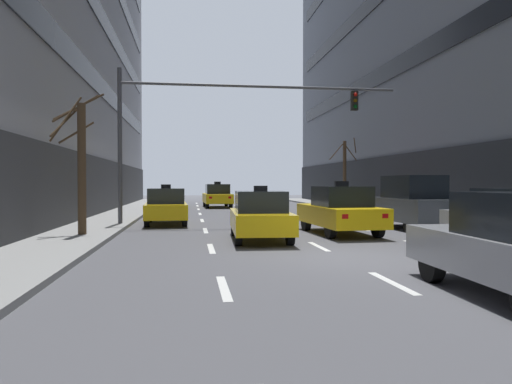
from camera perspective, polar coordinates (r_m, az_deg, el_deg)
The scene contains 34 objects.
ground_plane at distance 11.92m, azimuth 10.03°, elevation -7.67°, with size 120.00×120.00×0.00m, color #515156.
sidewalk_left at distance 11.94m, azimuth -26.21°, elevation -7.41°, with size 2.51×80.00×0.14m, color gray.
lane_stripe_l1_s3 at distance 8.42m, azimuth -3.86°, elevation -11.29°, with size 0.16×2.00×0.01m, color silver.
lane_stripe_l1_s4 at distance 13.34m, azimuth -5.36°, elevation -6.70°, with size 0.16×2.00×0.01m, color silver.
lane_stripe_l1_s5 at distance 18.31m, azimuth -6.04°, elevation -4.59°, with size 0.16×2.00×0.01m, color silver.
lane_stripe_l1_s6 at distance 23.29m, azimuth -6.43°, elevation -3.38°, with size 0.16×2.00×0.01m, color silver.
lane_stripe_l1_s7 at distance 28.27m, azimuth -6.68°, elevation -2.60°, with size 0.16×2.00×0.01m, color silver.
lane_stripe_l1_s8 at distance 33.26m, azimuth -6.86°, elevation -2.05°, with size 0.16×2.00×0.01m, color silver.
lane_stripe_l1_s9 at distance 38.26m, azimuth -6.99°, elevation -1.64°, with size 0.16×2.00×0.01m, color silver.
lane_stripe_l1_s10 at distance 43.25m, azimuth -7.09°, elevation -1.33°, with size 0.16×2.00×0.01m, color silver.
lane_stripe_l2_s3 at distance 9.15m, azimuth 15.90°, elevation -10.34°, with size 0.16×2.00×0.01m, color silver.
lane_stripe_l2_s4 at distance 13.82m, azimuth 7.47°, elevation -6.44°, with size 0.16×2.00×0.01m, color silver.
lane_stripe_l2_s5 at distance 18.65m, azimuth 3.40°, elevation -4.48°, with size 0.16×2.00×0.01m, color silver.
lane_stripe_l2_s6 at distance 23.56m, azimuth 1.02°, elevation -3.32°, with size 0.16×2.00×0.01m, color silver.
lane_stripe_l2_s7 at distance 28.50m, azimuth -0.53°, elevation -2.56°, with size 0.16×2.00×0.01m, color silver.
lane_stripe_l2_s8 at distance 33.46m, azimuth -1.62°, elevation -2.02°, with size 0.16×2.00×0.01m, color silver.
lane_stripe_l2_s9 at distance 38.42m, azimuth -2.43°, elevation -1.62°, with size 0.16×2.00×0.01m, color silver.
lane_stripe_l2_s10 at distance 43.40m, azimuth -3.05°, elevation -1.32°, with size 0.16×2.00×0.01m, color silver.
lane_stripe_l3_s4 at distance 14.91m, azimuth 18.92°, elevation -5.94°, with size 0.16×2.00×0.01m, color silver.
lane_stripe_l3_s5 at distance 19.48m, azimuth 12.26°, elevation -4.27°, with size 0.16×2.00×0.01m, color silver.
lane_stripe_l3_s6 at distance 24.22m, azimuth 8.18°, elevation -3.21°, with size 0.16×2.00×0.01m, color silver.
lane_stripe_l3_s7 at distance 29.04m, azimuth 5.46°, elevation -2.50°, with size 0.16×2.00×0.01m, color silver.
lane_stripe_l3_s8 at distance 33.92m, azimuth 3.51°, elevation -1.98°, with size 0.16×2.00×0.01m, color silver.
lane_stripe_l3_s9 at distance 38.83m, azimuth 2.06°, elevation -1.60°, with size 0.16×2.00×0.01m, color silver.
lane_stripe_l3_s10 at distance 43.76m, azimuth 0.93°, elevation -1.30°, with size 0.16×2.00×0.01m, color silver.
taxi_driving_0 at distance 21.28m, azimuth -10.66°, elevation -1.72°, with size 1.94×4.28×1.75m.
taxi_driving_1 at distance 15.09m, azimuth 0.50°, elevation -2.88°, with size 1.92×4.22×1.73m.
taxi_driving_2 at distance 35.73m, azimuth -4.63°, elevation -0.47°, with size 2.09×4.68×1.92m.
taxi_driving_3 at distance 17.22m, azimuth 9.97°, elevation -2.18°, with size 2.10×4.60×1.88m.
car_parked_2 at distance 19.79m, azimuth 18.16°, elevation -1.19°, with size 1.89×4.37×2.10m.
car_parked_3 at distance 26.38m, azimuth 11.36°, elevation -1.19°, with size 1.77×4.23×1.58m.
traffic_signal_0 at distance 20.65m, azimuth -5.15°, elevation 9.04°, with size 11.96×0.35×6.43m.
street_tree_1 at distance 16.62m, azimuth -20.15°, elevation 3.34°, with size 1.60×1.42×4.78m.
street_tree_2 at distance 34.10m, azimuth 10.52°, elevation 2.35°, with size 2.04×2.03×4.77m.
Camera 1 is at (-3.62, -11.21, 1.81)m, focal length 33.61 mm.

